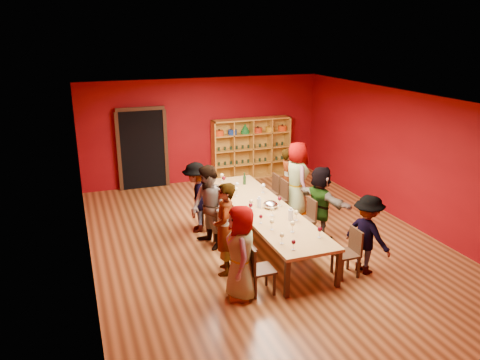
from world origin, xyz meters
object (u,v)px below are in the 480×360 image
(tasting_table, at_px, (264,210))
(shelving_unit, at_px, (251,145))
(person_left_1, at_px, (225,229))
(chair_person_right_4, at_px, (272,190))
(chair_person_left_2, at_px, (221,223))
(chair_person_right_0, at_px, (350,250))
(chair_person_left_1, at_px, (239,245))
(spittoon_bowl, at_px, (271,205))
(person_right_3, at_px, (297,179))
(person_right_0, at_px, (367,234))
(chair_person_right_2, at_px, (307,217))
(person_left_3, at_px, (196,197))
(chair_person_left_0, at_px, (257,267))
(person_right_4, at_px, (287,178))
(chair_person_left_3, at_px, (208,208))
(person_right_2, at_px, (320,202))
(person_left_2, at_px, (209,208))
(person_left_0, at_px, (241,252))
(chair_person_right_3, at_px, (280,197))
(wine_bottle, at_px, (244,180))

(tasting_table, bearing_deg, shelving_unit, 72.08)
(person_left_1, bearing_deg, chair_person_right_4, 161.13)
(chair_person_left_2, distance_m, chair_person_right_0, 2.69)
(chair_person_left_1, bearing_deg, spittoon_bowl, 42.12)
(chair_person_left_2, xyz_separation_m, person_right_3, (2.24, 1.02, 0.40))
(person_right_0, xyz_separation_m, chair_person_right_2, (-0.34, 1.66, -0.25))
(chair_person_right_2, bearing_deg, spittoon_bowl, 168.57)
(person_left_3, bearing_deg, chair_person_left_0, 23.38)
(person_right_3, bearing_deg, spittoon_bowl, 138.64)
(tasting_table, xyz_separation_m, person_right_4, (1.33, 1.63, 0.06))
(chair_person_left_3, bearing_deg, shelving_unit, 55.12)
(shelving_unit, distance_m, person_right_4, 2.69)
(chair_person_right_2, xyz_separation_m, person_right_4, (0.42, 1.84, 0.27))
(chair_person_left_0, xyz_separation_m, chair_person_left_2, (0.00, 2.00, 0.00))
(person_right_2, height_order, person_right_4, person_right_2)
(chair_person_left_0, height_order, person_left_2, person_left_2)
(person_left_0, height_order, chair_person_right_4, person_left_0)
(shelving_unit, xyz_separation_m, chair_person_left_3, (-2.31, -3.31, -0.49))
(chair_person_left_2, height_order, person_right_0, person_right_0)
(chair_person_right_2, bearing_deg, person_left_3, 149.86)
(person_right_2, bearing_deg, person_right_4, -17.38)
(tasting_table, bearing_deg, person_right_3, 40.73)
(chair_person_left_0, height_order, chair_person_left_1, same)
(person_right_0, xyz_separation_m, person_right_2, (-0.04, 1.66, 0.05))
(shelving_unit, bearing_deg, chair_person_left_0, -110.44)
(chair_person_right_0, height_order, chair_person_right_3, same)
(person_left_1, height_order, chair_person_right_0, person_left_1)
(person_left_1, relative_size, person_right_0, 1.16)
(chair_person_right_3, bearing_deg, person_right_2, -77.24)
(chair_person_right_4, distance_m, person_right_4, 0.49)
(person_right_2, distance_m, chair_person_right_3, 1.42)
(person_left_2, distance_m, chair_person_right_0, 2.89)
(person_left_0, xyz_separation_m, chair_person_right_0, (2.11, 0.01, -0.32))
(person_right_4, bearing_deg, chair_person_right_0, -176.50)
(person_left_1, bearing_deg, chair_person_right_0, 87.17)
(person_left_3, xyz_separation_m, chair_person_right_2, (2.09, -1.21, -0.29))
(chair_person_left_0, distance_m, person_right_2, 2.72)
(chair_person_right_0, relative_size, person_right_2, 0.56)
(chair_person_right_4, distance_m, wine_bottle, 0.83)
(person_left_3, relative_size, person_right_3, 0.88)
(person_left_2, xyz_separation_m, person_right_3, (2.49, 1.02, 0.03))
(person_left_0, height_order, person_left_3, person_left_0)
(person_right_0, relative_size, chair_person_right_3, 1.68)
(spittoon_bowl, bearing_deg, chair_person_left_2, 170.64)
(person_left_0, bearing_deg, chair_person_right_3, 157.45)
(person_right_4, bearing_deg, person_right_3, -168.90)
(chair_person_left_1, height_order, wine_bottle, wine_bottle)
(shelving_unit, xyz_separation_m, person_left_2, (-2.55, -4.19, -0.12))
(shelving_unit, xyz_separation_m, person_right_3, (-0.06, -3.17, -0.09))
(chair_person_right_0, distance_m, wine_bottle, 3.55)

